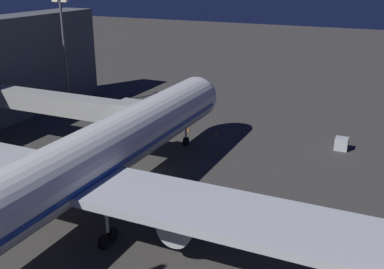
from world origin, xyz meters
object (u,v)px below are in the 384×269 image
at_px(airliner_at_gate, 76,168).
at_px(traffic_cone_nose_port, 216,134).
at_px(jet_bridge, 74,106).
at_px(apron_floodlight_mast, 64,47).
at_px(traffic_cone_nose_starboard, 188,129).
at_px(baggage_container_mid_row, 341,144).

distance_m(airliner_at_gate, traffic_cone_nose_port, 28.97).
bearing_deg(jet_bridge, airliner_at_gate, 128.81).
xyz_separation_m(apron_floodlight_mast, traffic_cone_nose_port, (-27.70, 1.80, -10.33)).
xyz_separation_m(traffic_cone_nose_port, traffic_cone_nose_starboard, (4.40, 0.00, 0.00)).
xyz_separation_m(jet_bridge, traffic_cone_nose_port, (-14.76, -12.74, -5.64)).
bearing_deg(apron_floodlight_mast, jet_bridge, 131.68).
relative_size(traffic_cone_nose_port, traffic_cone_nose_starboard, 1.00).
bearing_deg(traffic_cone_nose_port, baggage_container_mid_row, -174.19).
relative_size(jet_bridge, baggage_container_mid_row, 14.05).
xyz_separation_m(airliner_at_gate, traffic_cone_nose_port, (-2.20, -28.35, -5.54)).
bearing_deg(airliner_at_gate, apron_floodlight_mast, -49.78).
relative_size(airliner_at_gate, traffic_cone_nose_port, 106.85).
relative_size(jet_bridge, traffic_cone_nose_starboard, 42.85).
bearing_deg(traffic_cone_nose_port, apron_floodlight_mast, -3.72).
distance_m(airliner_at_gate, traffic_cone_nose_starboard, 28.97).
height_order(jet_bridge, traffic_cone_nose_starboard, jet_bridge).
relative_size(airliner_at_gate, baggage_container_mid_row, 35.04).
bearing_deg(jet_bridge, traffic_cone_nose_starboard, -129.12).
relative_size(jet_bridge, traffic_cone_nose_port, 42.85).
relative_size(jet_bridge, apron_floodlight_mast, 1.29).
distance_m(jet_bridge, baggage_container_mid_row, 35.41).
bearing_deg(jet_bridge, baggage_container_mid_row, -155.59).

